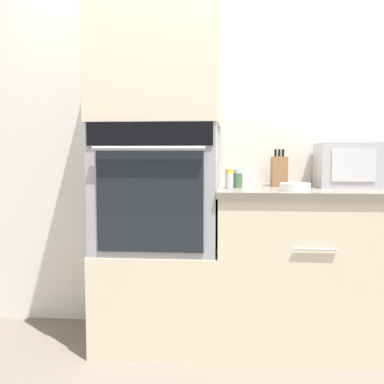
{
  "coord_description": "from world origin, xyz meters",
  "views": [
    {
      "loc": [
        0.06,
        -2.32,
        1.15
      ],
      "look_at": [
        -0.15,
        0.21,
        0.92
      ],
      "focal_mm": 42.0,
      "sensor_mm": 36.0,
      "label": 1
    }
  ],
  "objects_px": {
    "microwave": "(351,165)",
    "wall_oven": "(158,187)",
    "knife_block": "(279,171)",
    "condiment_jar_near": "(229,179)",
    "condiment_jar_mid": "(238,179)",
    "bowl": "(295,187)"
  },
  "relations": [
    {
      "from": "microwave",
      "to": "wall_oven",
      "type": "bearing_deg",
      "value": -172.98
    },
    {
      "from": "wall_oven",
      "to": "knife_block",
      "type": "bearing_deg",
      "value": 13.38
    },
    {
      "from": "condiment_jar_near",
      "to": "condiment_jar_mid",
      "type": "distance_m",
      "value": 0.07
    },
    {
      "from": "bowl",
      "to": "condiment_jar_near",
      "type": "distance_m",
      "value": 0.38
    },
    {
      "from": "condiment_jar_mid",
      "to": "microwave",
      "type": "bearing_deg",
      "value": 10.63
    },
    {
      "from": "wall_oven",
      "to": "knife_block",
      "type": "xyz_separation_m",
      "value": [
        0.72,
        0.17,
        0.09
      ]
    },
    {
      "from": "wall_oven",
      "to": "microwave",
      "type": "relative_size",
      "value": 1.85
    },
    {
      "from": "knife_block",
      "to": "condiment_jar_mid",
      "type": "relative_size",
      "value": 2.05
    },
    {
      "from": "wall_oven",
      "to": "bowl",
      "type": "xyz_separation_m",
      "value": [
        0.77,
        -0.17,
        0.02
      ]
    },
    {
      "from": "wall_oven",
      "to": "knife_block",
      "type": "height_order",
      "value": "wall_oven"
    },
    {
      "from": "microwave",
      "to": "condiment_jar_near",
      "type": "distance_m",
      "value": 0.75
    },
    {
      "from": "microwave",
      "to": "knife_block",
      "type": "bearing_deg",
      "value": 175.79
    },
    {
      "from": "knife_block",
      "to": "condiment_jar_mid",
      "type": "distance_m",
      "value": 0.3
    },
    {
      "from": "microwave",
      "to": "condiment_jar_near",
      "type": "height_order",
      "value": "microwave"
    },
    {
      "from": "microwave",
      "to": "condiment_jar_near",
      "type": "relative_size",
      "value": 3.51
    },
    {
      "from": "knife_block",
      "to": "bowl",
      "type": "height_order",
      "value": "knife_block"
    },
    {
      "from": "microwave",
      "to": "bowl",
      "type": "height_order",
      "value": "microwave"
    },
    {
      "from": "wall_oven",
      "to": "condiment_jar_near",
      "type": "distance_m",
      "value": 0.42
    },
    {
      "from": "bowl",
      "to": "wall_oven",
      "type": "bearing_deg",
      "value": 167.74
    },
    {
      "from": "bowl",
      "to": "microwave",
      "type": "bearing_deg",
      "value": 39.8
    },
    {
      "from": "knife_block",
      "to": "condiment_jar_mid",
      "type": "xyz_separation_m",
      "value": [
        -0.25,
        -0.16,
        -0.04
      ]
    },
    {
      "from": "wall_oven",
      "to": "bowl",
      "type": "bearing_deg",
      "value": -12.26
    }
  ]
}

